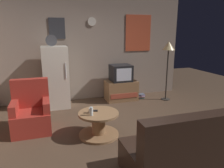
{
  "coord_description": "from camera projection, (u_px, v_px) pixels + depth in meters",
  "views": [
    {
      "loc": [
        -1.23,
        -3.26,
        1.83
      ],
      "look_at": [
        0.09,
        0.9,
        0.75
      ],
      "focal_mm": 33.8,
      "sensor_mm": 36.0,
      "label": 1
    }
  ],
  "objects": [
    {
      "name": "standing_lamp",
      "position": [
        168.0,
        50.0,
        5.55
      ],
      "size": [
        0.32,
        0.32,
        1.59
      ],
      "color": "#332D28",
      "rests_on": "ground_plane"
    },
    {
      "name": "tv_stand",
      "position": [
        121.0,
        90.0,
        5.8
      ],
      "size": [
        0.84,
        0.53,
        0.54
      ],
      "color": "#8E6642",
      "rests_on": "ground_plane"
    },
    {
      "name": "ground_plane",
      "position": [
        122.0,
        136.0,
        3.81
      ],
      "size": [
        12.0,
        12.0,
        0.0
      ],
      "primitive_type": "plane",
      "color": "#4C3828"
    },
    {
      "name": "wall_with_art",
      "position": [
        92.0,
        49.0,
        5.75
      ],
      "size": [
        5.2,
        0.12,
        2.76
      ],
      "color": "gray",
      "rests_on": "ground_plane"
    },
    {
      "name": "book_stack",
      "position": [
        141.0,
        96.0,
        5.97
      ],
      "size": [
        0.21,
        0.17,
        0.13
      ],
      "color": "#67A6A4",
      "rests_on": "ground_plane"
    },
    {
      "name": "remote_control",
      "position": [
        94.0,
        111.0,
        3.79
      ],
      "size": [
        0.16,
        0.08,
        0.02
      ],
      "primitive_type": "cube",
      "rotation": [
        0.0,
        0.0,
        -0.28
      ],
      "color": "black",
      "rests_on": "coffee_table"
    },
    {
      "name": "armchair",
      "position": [
        32.0,
        113.0,
        3.98
      ],
      "size": [
        0.68,
        0.68,
        0.96
      ],
      "color": "#A52D23",
      "rests_on": "ground_plane"
    },
    {
      "name": "crt_tv",
      "position": [
        121.0,
        73.0,
        5.68
      ],
      "size": [
        0.54,
        0.51,
        0.44
      ],
      "color": "black",
      "rests_on": "tv_stand"
    },
    {
      "name": "couch",
      "position": [
        191.0,
        151.0,
        2.75
      ],
      "size": [
        1.7,
        0.8,
        0.92
      ],
      "color": "black",
      "rests_on": "ground_plane"
    },
    {
      "name": "coffee_table",
      "position": [
        99.0,
        124.0,
        3.79
      ],
      "size": [
        0.72,
        0.72,
        0.44
      ],
      "color": "#8E6642",
      "rests_on": "ground_plane"
    },
    {
      "name": "fridge",
      "position": [
        56.0,
        77.0,
        5.16
      ],
      "size": [
        0.6,
        0.62,
        1.77
      ],
      "color": "silver",
      "rests_on": "ground_plane"
    },
    {
      "name": "wine_glass",
      "position": [
        91.0,
        111.0,
        3.59
      ],
      "size": [
        0.05,
        0.05,
        0.15
      ],
      "primitive_type": "cylinder",
      "color": "silver",
      "rests_on": "coffee_table"
    },
    {
      "name": "mug_ceramic_white",
      "position": [
        91.0,
        111.0,
        3.7
      ],
      "size": [
        0.08,
        0.08,
        0.09
      ],
      "primitive_type": "cylinder",
      "color": "silver",
      "rests_on": "coffee_table"
    }
  ]
}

